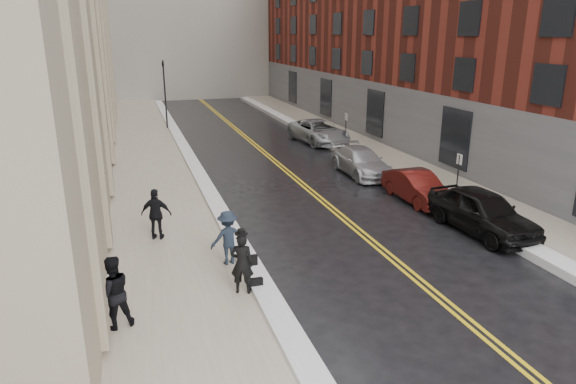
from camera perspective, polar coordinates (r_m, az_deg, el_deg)
ground at (r=13.57m, az=9.61°, el=-14.90°), size 160.00×160.00×0.00m
sidewalk_left at (r=27.09m, az=-14.77°, el=1.54°), size 4.00×64.00×0.15m
sidewalk_right at (r=30.70m, az=11.25°, el=3.61°), size 3.00×64.00×0.15m
lane_stripe_a at (r=28.21m, az=-0.69°, el=2.59°), size 0.12×64.00×0.01m
lane_stripe_b at (r=28.28m, az=-0.22°, el=2.63°), size 0.12×64.00×0.01m
snow_ridge_left at (r=27.26m, az=-9.95°, el=2.08°), size 0.70×60.80×0.26m
snow_ridge_right at (r=29.86m, az=8.12°, el=3.54°), size 0.85×60.80×0.30m
building_right at (r=40.35m, az=18.32°, el=19.10°), size 14.00×50.00×18.00m
traffic_signal at (r=40.44m, az=-13.54°, el=11.05°), size 0.18×0.15×5.20m
parking_sign_near at (r=23.27m, az=18.36°, el=1.94°), size 0.06×0.35×2.23m
parking_sign_far at (r=33.47m, az=6.44°, el=7.20°), size 0.06×0.35×2.23m
car_black at (r=20.38m, az=20.77°, el=-2.03°), size 2.20×4.91×1.64m
car_maroon at (r=23.31m, az=14.15°, el=0.57°), size 1.44×4.07×1.34m
car_silver_near at (r=27.22m, az=8.12°, el=3.36°), size 1.97×4.75×1.37m
car_silver_far at (r=35.03m, az=3.40°, el=6.74°), size 3.19×5.75×1.52m
pedestrian_main at (r=14.43m, az=-5.14°, el=-7.92°), size 0.76×0.62×1.78m
pedestrian_a at (r=13.49m, az=-18.89°, el=-10.51°), size 1.07×0.93×1.89m
pedestrian_b at (r=16.26m, az=-6.69°, el=-5.05°), size 1.20×0.79×1.75m
pedestrian_c at (r=18.61m, az=-14.42°, el=-2.40°), size 1.17×0.77×1.84m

